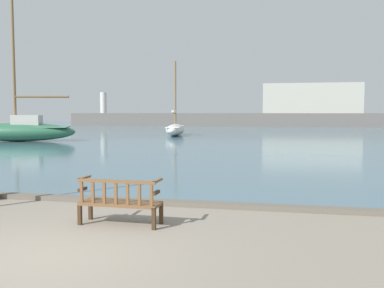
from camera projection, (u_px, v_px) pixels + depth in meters
ground_plane at (44, 256)px, 6.59m from camera, size 160.00×160.00×0.00m
harbor_water at (250, 131)px, 49.53m from camera, size 100.00×80.00×0.08m
quay_edge_kerb at (130, 201)px, 10.34m from camera, size 40.00×0.30×0.12m
park_bench at (120, 201)px, 8.37m from camera, size 1.62×0.57×0.92m
sailboat_far_port at (175, 129)px, 38.76m from camera, size 2.37×6.24×6.72m
sailboat_distant_harbor at (19, 130)px, 31.11m from camera, size 9.38×3.97×12.04m
far_breakwater at (271, 114)px, 62.37m from camera, size 58.26×2.40×6.32m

